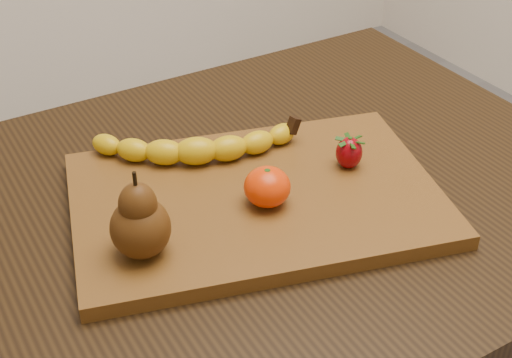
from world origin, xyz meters
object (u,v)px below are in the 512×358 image
cutting_board (256,199)px  table (233,258)px  mandarin (267,187)px  pear (139,214)px

cutting_board → table: bearing=143.8°
table → mandarin: bearing=-68.4°
table → mandarin: 0.15m
table → mandarin: (0.02, -0.05, 0.14)m
cutting_board → pear: bearing=-153.1°
table → cutting_board: (0.02, -0.03, 0.11)m
table → cutting_board: 0.11m
cutting_board → pear: 0.18m
pear → table: bearing=22.1°
pear → mandarin: (0.17, 0.01, -0.03)m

